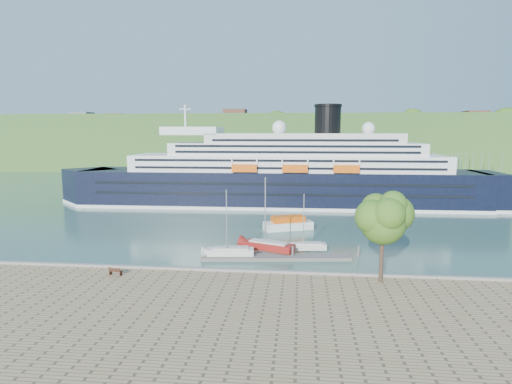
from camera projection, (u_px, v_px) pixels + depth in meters
name	position (u px, v px, depth m)	size (l,w,h in m)	color
ground	(232.00, 279.00, 49.94)	(400.00, 400.00, 0.00)	#31574F
far_hillside	(283.00, 142.00, 190.99)	(400.00, 50.00, 24.00)	#335A24
quay_coping	(231.00, 270.00, 49.58)	(220.00, 0.50, 0.30)	slate
cruise_ship	(279.00, 156.00, 97.56)	(102.82, 14.97, 23.09)	black
park_bench	(116.00, 271.00, 48.22)	(1.59, 0.65, 1.02)	#472214
promenade_tree	(382.00, 233.00, 45.48)	(6.49, 6.49, 10.74)	#325C18
floating_pontoon	(276.00, 257.00, 57.71)	(20.04, 2.45, 0.45)	gray
sailboat_white_near	(230.00, 226.00, 57.39)	(6.95, 1.93, 8.98)	silver
sailboat_red	(269.00, 218.00, 59.62)	(7.97, 2.21, 10.29)	maroon
sailboat_white_far	(307.00, 225.00, 60.39)	(6.22, 1.73, 8.03)	silver
tender_launch	(288.00, 223.00, 74.90)	(8.60, 2.94, 2.38)	#E6580D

